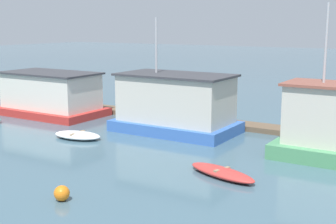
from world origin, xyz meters
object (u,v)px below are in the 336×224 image
houseboat_blue (176,104)px  mooring_post_centre (153,109)px  dinghy_red (222,172)px  dinghy_white (77,135)px  houseboat_red (51,95)px  buoy_orange (62,193)px

houseboat_blue → mooring_post_centre: size_ratio=4.71×
dinghy_red → houseboat_blue: bearing=134.2°
dinghy_white → dinghy_red: (9.45, -1.72, -0.00)m
houseboat_blue → dinghy_white: bearing=-130.9°
dinghy_red → houseboat_red: bearing=159.4°
houseboat_red → mooring_post_centre: size_ratio=4.89×
mooring_post_centre → dinghy_white: bearing=-97.7°
houseboat_red → mooring_post_centre: houseboat_red is taller
houseboat_red → dinghy_white: bearing=-33.8°
houseboat_red → buoy_orange: houseboat_red is taller
dinghy_red → mooring_post_centre: size_ratio=2.35×
dinghy_red → buoy_orange: size_ratio=6.22×
mooring_post_centre → buoy_orange: size_ratio=2.65×
houseboat_blue → dinghy_white: (-3.66, -4.23, -1.41)m
houseboat_blue → buoy_orange: size_ratio=12.46×
dinghy_red → buoy_orange: buoy_orange is taller
houseboat_red → buoy_orange: size_ratio=12.95×
dinghy_white → buoy_orange: size_ratio=5.25×
dinghy_white → dinghy_red: 9.60m
mooring_post_centre → buoy_orange: mooring_post_centre is taller
houseboat_red → buoy_orange: (12.01, -11.23, -1.11)m
houseboat_blue → houseboat_red: bearing=-179.5°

